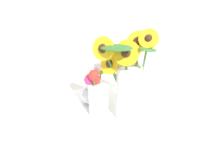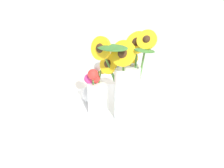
# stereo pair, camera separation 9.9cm
# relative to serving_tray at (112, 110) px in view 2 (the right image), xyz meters

# --- Properties ---
(ground_plane) EXTENTS (6.00, 6.00, 0.00)m
(ground_plane) POSITION_rel_serving_tray_xyz_m (0.00, -0.07, -0.01)
(ground_plane) COLOR silver
(serving_tray) EXTENTS (0.48, 0.48, 0.02)m
(serving_tray) POSITION_rel_serving_tray_xyz_m (0.00, 0.00, 0.00)
(serving_tray) COLOR white
(serving_tray) RESTS_ON ground_plane
(mason_jar_sunflowers) EXTENTS (0.22, 0.21, 0.35)m
(mason_jar_sunflowers) POSITION_rel_serving_tray_xyz_m (0.08, -0.03, 0.17)
(mason_jar_sunflowers) COLOR silver
(mason_jar_sunflowers) RESTS_ON serving_tray
(vase_small_center) EXTENTS (0.10, 0.10, 0.21)m
(vase_small_center) POSITION_rel_serving_tray_xyz_m (-0.03, -0.06, 0.10)
(vase_small_center) COLOR white
(vase_small_center) RESTS_ON serving_tray
(vase_bulb_right) EXTENTS (0.10, 0.09, 0.17)m
(vase_bulb_right) POSITION_rel_serving_tray_xyz_m (-0.10, -0.01, 0.07)
(vase_bulb_right) COLOR white
(vase_bulb_right) RESTS_ON serving_tray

